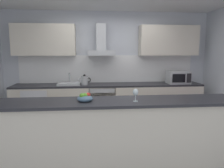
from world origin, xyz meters
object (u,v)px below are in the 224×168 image
Objects in this scene: sink at (69,84)px; range_hood at (101,46)px; refrigerator at (38,106)px; microwave at (178,77)px; kettle at (85,80)px; oven at (102,103)px; fruit_bowl at (85,98)px; wine_glass at (136,93)px.

sink is 1.14m from range_hood.
microwave reaches higher than refrigerator.
kettle is at bearing -1.65° from refrigerator.
oven is at bearing 179.12° from microwave.
fruit_bowl is at bearing -99.45° from oven.
wine_glass is at bearing -47.23° from refrigerator.
range_hood is at bearing 22.65° from kettle.
range_hood is 2.21m from fruit_bowl.
wine_glass reaches higher than oven.
kettle is 1.31× the size of fruit_bowl.
oven is at bearing 4.92° from kettle.
fruit_bowl reaches higher than refrigerator.
range_hood is (1.47, 0.13, 1.36)m from refrigerator.
microwave is at bearing -0.87° from sink.
oven is 0.94× the size of refrigerator.
refrigerator is at bearing 178.35° from kettle.
oven is 1.60× the size of sink.
oven is at bearing -0.85° from sink.
wine_glass is (0.38, -2.00, 0.63)m from oven.
refrigerator is 1.18× the size of range_hood.
sink is 2.31m from wine_glass.
wine_glass reaches higher than fruit_bowl.
fruit_bowl is (-2.13, -1.89, -0.04)m from microwave.
fruit_bowl is (1.15, -1.91, 0.58)m from refrigerator.
microwave is 0.69× the size of range_hood.
microwave is 2.27× the size of fruit_bowl.
kettle is (1.08, -0.03, 0.58)m from refrigerator.
wine_glass is at bearing -79.88° from range_hood.
sink reaches higher than refrigerator.
range_hood is at bearing 5.15° from refrigerator.
oven is 1.11× the size of range_hood.
microwave is (1.82, -0.03, 0.59)m from oven.
range_hood is (-1.82, 0.16, 0.74)m from microwave.
oven is at bearing 0.11° from refrigerator.
sink is at bearing 172.75° from kettle.
sink is at bearing 1.08° from refrigerator.
wine_glass is at bearing -6.76° from fruit_bowl.
range_hood reaches higher than sink.
range_hood reaches higher than oven.
refrigerator is at bearing 179.56° from microwave.
range_hood reaches higher than wine_glass.
microwave is 1.97m from range_hood.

